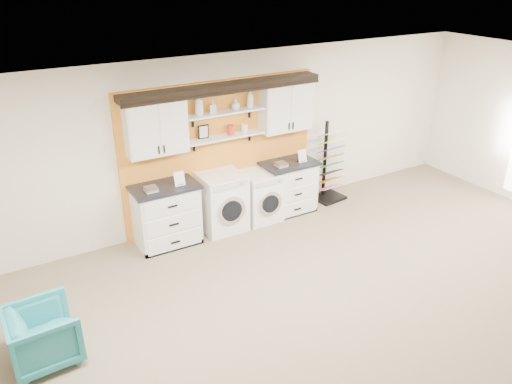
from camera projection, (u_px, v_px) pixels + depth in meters
floor at (382, 361)px, 5.59m from camera, size 10.00×10.00×0.00m
ceiling at (416, 119)px, 4.40m from camera, size 10.00×10.00×0.00m
wall_back at (220, 141)px, 8.13m from camera, size 10.00×0.00×10.00m
accent_panel at (221, 153)px, 8.19m from camera, size 3.40×0.07×2.40m
upper_cabinet_left at (155, 126)px, 7.25m from camera, size 0.90×0.35×0.84m
upper_cabinet_right at (285, 106)px, 8.28m from camera, size 0.90×0.35×0.84m
shelf_lower at (225, 137)px, 7.92m from camera, size 1.32×0.28×0.03m
shelf_upper at (225, 112)px, 7.75m from camera, size 1.32×0.28×0.03m
crown_molding at (223, 87)px, 7.59m from camera, size 3.30×0.41×0.13m
picture_frame at (203, 132)px, 7.74m from camera, size 0.18×0.02×0.22m
canister_red at (231, 130)px, 7.92m from camera, size 0.11×0.11×0.16m
canister_cream at (244, 128)px, 8.04m from camera, size 0.10×0.10×0.14m
base_cabinet_left at (166, 215)px, 7.72m from camera, size 1.01×0.66×0.99m
base_cabinet_right at (288, 187)px, 8.76m from camera, size 0.95×0.66×0.93m
washer at (222, 202)px, 8.16m from camera, size 0.70×0.71×0.97m
dryer at (260, 195)px, 8.51m from camera, size 0.62×0.71×0.86m
sample_rack at (329, 174)px, 9.19m from camera, size 0.58×0.51×1.48m
armchair at (44, 335)px, 5.48m from camera, size 0.77×0.75×0.67m
soap_bottle_a at (199, 104)px, 7.48m from camera, size 0.16×0.16×0.34m
soap_bottle_b at (213, 106)px, 7.61m from camera, size 0.13×0.13×0.21m
soap_bottle_c at (235, 104)px, 7.80m from camera, size 0.14×0.14×0.17m
soap_bottle_d at (250, 98)px, 7.89m from camera, size 0.16×0.16×0.29m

